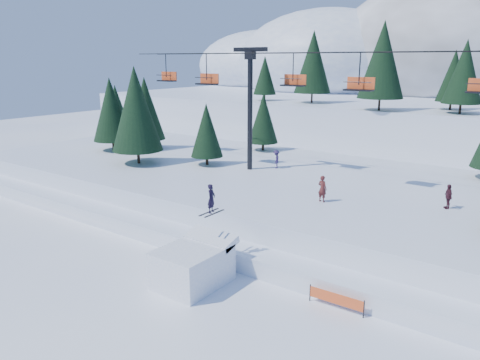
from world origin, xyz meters
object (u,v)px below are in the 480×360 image
Objects in this scene: jump_kicker at (193,264)px; banner_far at (450,309)px; banner_near at (336,299)px; chairlift at (362,95)px.

jump_kicker reaches higher than banner_far.
banner_far is (4.72, 2.24, 0.00)m from banner_near.
jump_kicker is at bearing -164.69° from banner_near.
jump_kicker is 1.85× the size of banner_near.
chairlift is 17.03m from banner_far.
chairlift is 16.09× the size of banner_near.
banner_near is at bearing 15.31° from jump_kicker.
chairlift reaches higher than banner_near.
banner_far is (9.37, -11.18, -8.78)m from chairlift.
chairlift is 16.13× the size of banner_far.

